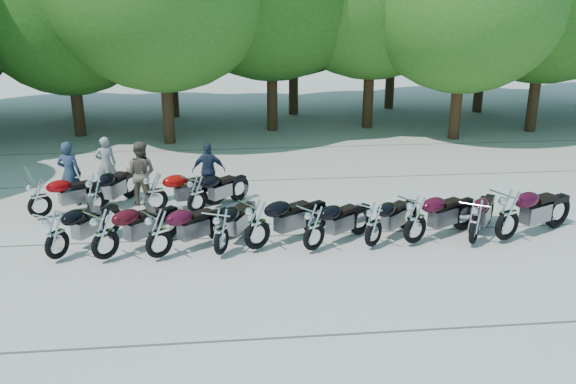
{
  "coord_description": "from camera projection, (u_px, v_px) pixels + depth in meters",
  "views": [
    {
      "loc": [
        -1.39,
        -11.97,
        5.61
      ],
      "look_at": [
        0.0,
        1.5,
        1.1
      ],
      "focal_mm": 38.0,
      "sensor_mm": 36.0,
      "label": 1
    }
  ],
  "objects": [
    {
      "name": "motorcycle_10",
      "position": [
        39.0,
        197.0,
        15.45
      ],
      "size": [
        2.17,
        1.7,
        1.22
      ],
      "primitive_type": null,
      "rotation": [
        0.0,
        0.0,
        2.13
      ],
      "color": "#870408",
      "rests_on": "ground"
    },
    {
      "name": "motorcycle_4",
      "position": [
        257.0,
        223.0,
        13.51
      ],
      "size": [
        2.41,
        1.93,
        1.36
      ],
      "primitive_type": null,
      "rotation": [
        0.0,
        0.0,
        2.15
      ],
      "color": "black",
      "rests_on": "ground"
    },
    {
      "name": "motorcycle_11",
      "position": [
        95.0,
        193.0,
        15.58
      ],
      "size": [
        1.54,
        2.41,
        1.31
      ],
      "primitive_type": null,
      "rotation": [
        0.0,
        0.0,
        2.75
      ],
      "color": "black",
      "rests_on": "ground"
    },
    {
      "name": "motorcycle_7",
      "position": [
        416.0,
        218.0,
        13.83
      ],
      "size": [
        2.44,
        1.81,
        1.35
      ],
      "primitive_type": null,
      "rotation": [
        0.0,
        0.0,
        2.09
      ],
      "color": "#390716",
      "rests_on": "ground"
    },
    {
      "name": "motorcycle_5",
      "position": [
        314.0,
        226.0,
        13.48
      ],
      "size": [
        2.17,
        1.88,
        1.25
      ],
      "primitive_type": null,
      "rotation": [
        0.0,
        0.0,
        2.22
      ],
      "color": "black",
      "rests_on": "ground"
    },
    {
      "name": "rider_0",
      "position": [
        70.0,
        173.0,
        16.44
      ],
      "size": [
        0.73,
        0.56,
        1.78
      ],
      "primitive_type": "imported",
      "rotation": [
        0.0,
        0.0,
        2.92
      ],
      "color": "#233249",
      "rests_on": "ground"
    },
    {
      "name": "motorcycle_9",
      "position": [
        508.0,
        214.0,
        13.97
      ],
      "size": [
        2.64,
        1.81,
        1.45
      ],
      "primitive_type": null,
      "rotation": [
        0.0,
        0.0,
        2.02
      ],
      "color": "black",
      "rests_on": "ground"
    },
    {
      "name": "motorcycle_3",
      "position": [
        221.0,
        230.0,
        13.27
      ],
      "size": [
        1.52,
        2.28,
        1.24
      ],
      "primitive_type": null,
      "rotation": [
        0.0,
        0.0,
        2.71
      ],
      "color": "black",
      "rests_on": "ground"
    },
    {
      "name": "rider_3",
      "position": [
        106.0,
        164.0,
        17.64
      ],
      "size": [
        0.65,
        0.49,
        1.62
      ],
      "primitive_type": "imported",
      "rotation": [
        0.0,
        0.0,
        3.32
      ],
      "color": "gray",
      "rests_on": "ground"
    },
    {
      "name": "ground",
      "position": [
        295.0,
        262.0,
        13.2
      ],
      "size": [
        90.0,
        90.0,
        0.0
      ],
      "primitive_type": "plane",
      "color": "#9B958C",
      "rests_on": "ground"
    },
    {
      "name": "motorcycle_8",
      "position": [
        475.0,
        220.0,
        13.83
      ],
      "size": [
        1.8,
        2.21,
        1.25
      ],
      "primitive_type": null,
      "rotation": [
        0.0,
        0.0,
        2.54
      ],
      "color": "black",
      "rests_on": "ground"
    },
    {
      "name": "motorcycle_1",
      "position": [
        104.0,
        233.0,
        13.0
      ],
      "size": [
        2.19,
        2.14,
        1.33
      ],
      "primitive_type": null,
      "rotation": [
        0.0,
        0.0,
        2.33
      ],
      "color": "#3C080F",
      "rests_on": "ground"
    },
    {
      "name": "motorcycle_6",
      "position": [
        374.0,
        223.0,
        13.69
      ],
      "size": [
        2.02,
        1.99,
        1.23
      ],
      "primitive_type": null,
      "rotation": [
        0.0,
        0.0,
        2.34
      ],
      "color": "black",
      "rests_on": "ground"
    },
    {
      "name": "motorcycle_12",
      "position": [
        155.0,
        191.0,
        15.8
      ],
      "size": [
        2.35,
        1.48,
        1.27
      ],
      "primitive_type": null,
      "rotation": [
        0.0,
        0.0,
        1.95
      ],
      "color": "#920805",
      "rests_on": "ground"
    },
    {
      "name": "rider_1",
      "position": [
        141.0,
        173.0,
        16.5
      ],
      "size": [
        1.02,
        0.89,
        1.77
      ],
      "primitive_type": "imported",
      "rotation": [
        0.0,
        0.0,
        2.84
      ],
      "color": "brown",
      "rests_on": "ground"
    },
    {
      "name": "rider_2",
      "position": [
        209.0,
        171.0,
        17.04
      ],
      "size": [
        0.94,
        0.42,
        1.59
      ],
      "primitive_type": "imported",
      "rotation": [
        0.0,
        0.0,
        3.11
      ],
      "color": "#1E2B40",
      "rests_on": "ground"
    },
    {
      "name": "motorcycle_13",
      "position": [
        196.0,
        193.0,
        15.75
      ],
      "size": [
        2.0,
        1.94,
        1.21
      ],
      "primitive_type": null,
      "rotation": [
        0.0,
        0.0,
        2.33
      ],
      "color": "black",
      "rests_on": "ground"
    },
    {
      "name": "motorcycle_0",
      "position": [
        56.0,
        234.0,
        13.04
      ],
      "size": [
        1.79,
        2.28,
        1.28
      ],
      "primitive_type": null,
      "rotation": [
        0.0,
        0.0,
        2.58
      ],
      "color": "black",
      "rests_on": "ground"
    },
    {
      "name": "motorcycle_2",
      "position": [
        158.0,
        232.0,
        13.08
      ],
      "size": [
        2.26,
        1.95,
        1.3
      ],
      "primitive_type": null,
      "rotation": [
        0.0,
        0.0,
        2.22
      ],
      "color": "#3E081B",
      "rests_on": "ground"
    }
  ]
}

